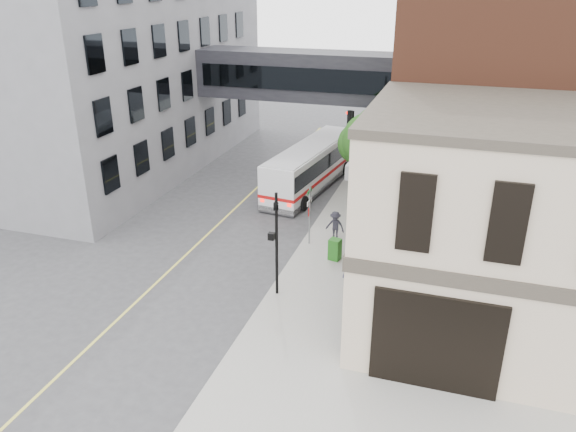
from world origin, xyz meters
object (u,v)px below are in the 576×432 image
Objects in this scene: pedestrian_c at (335,226)px; pedestrian_a at (363,207)px; sandwich_board at (351,266)px; pedestrian_b at (369,184)px; newspaper_box at (335,249)px; bus at (311,164)px.

pedestrian_a is at bearing 79.74° from pedestrian_c.
sandwich_board is (1.52, -3.49, -0.22)m from pedestrian_c.
pedestrian_b is at bearing 112.44° from sandwich_board.
sandwich_board reaches higher than newspaper_box.
bus reaches higher than pedestrian_b.
bus is 9.71× the size of sandwich_board.
pedestrian_a is at bearing 98.18° from newspaper_box.
bus reaches higher than newspaper_box.
pedestrian_a is 3.46m from pedestrian_b.
pedestrian_c is at bearing -84.72° from pedestrian_b.
pedestrian_c is at bearing -65.95° from bus.
pedestrian_a is 2.64m from pedestrian_c.
newspaper_box is (0.49, -2.11, -0.24)m from pedestrian_c.
newspaper_box is at bearing -68.29° from bus.
newspaper_box is (-0.42, -4.58, -0.42)m from pedestrian_a.
newspaper_box is at bearing -79.63° from pedestrian_b.
pedestrian_a is at bearing -74.05° from pedestrian_b.
sandwich_board is (1.03, -1.38, 0.02)m from newspaper_box.
sandwich_board is at bearing -66.11° from bus.
newspaper_box is 1.72m from sandwich_board.
pedestrian_c is (3.25, -7.29, -0.63)m from bus.
bus is at bearing 131.37° from pedestrian_a.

